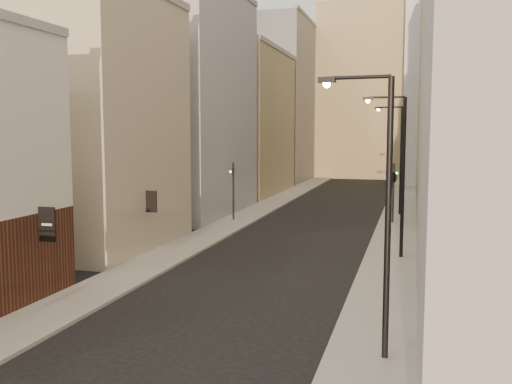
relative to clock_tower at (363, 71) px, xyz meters
name	(u,v)px	position (x,y,z in m)	size (l,w,h in m)	color
sidewalk_left	(282,199)	(-5.50, -37.00, -17.56)	(3.00, 140.00, 0.15)	gray
sidewalk_right	(401,203)	(7.50, -37.00, -17.56)	(3.00, 140.00, 0.15)	gray
left_bldg_beige	(97,124)	(-11.00, -66.00, -9.63)	(8.00, 12.00, 16.00)	#B4A88C
left_bldg_grey	(191,104)	(-11.00, -50.00, -7.63)	(8.00, 16.00, 20.00)	#929297
left_bldg_tan	(247,124)	(-11.00, -32.00, -9.13)	(8.00, 18.00, 17.00)	tan
left_bldg_wingrid	(284,103)	(-11.00, -12.00, -5.63)	(8.00, 20.00, 24.00)	gray
right_bldg_beige	(491,90)	(13.00, -62.00, -7.63)	(8.00, 16.00, 20.00)	#B4A88C
right_bldg_wingrid	(465,72)	(13.00, -42.00, -4.63)	(8.00, 20.00, 26.00)	gray
clock_tower	(363,71)	(0.00, 0.00, 0.00)	(14.00, 14.00, 44.90)	tan
white_tower	(435,52)	(11.00, -14.00, 0.97)	(8.00, 8.00, 41.50)	silver
streetlamp_near	(381,201)	(7.73, -80.18, -12.31)	(2.45, 0.39, 9.32)	black
streetlamp_mid	(399,167)	(7.86, -64.42, -12.15)	(2.52, 0.26, 9.59)	black
streetlamp_far	(398,154)	(7.32, -46.33, -12.05)	(2.53, 0.75, 9.78)	black
traffic_light_left	(233,180)	(-5.87, -53.45, -14.10)	(0.55, 0.45, 5.00)	black
traffic_light_right	(394,176)	(7.13, -51.39, -13.68)	(0.90, 0.90, 5.00)	black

